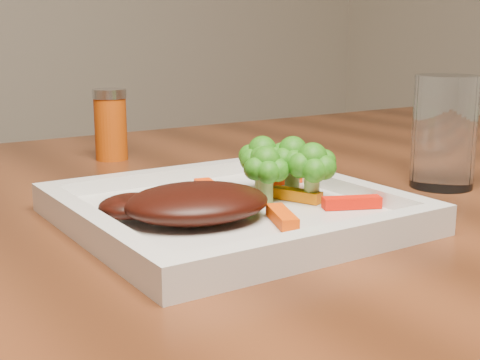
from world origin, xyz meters
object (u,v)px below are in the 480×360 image
spice_shaker (111,125)px  steak (197,203)px  plate (231,215)px  drinking_glass (444,132)px

spice_shaker → steak: bearing=-101.0°
plate → drinking_glass: size_ratio=2.25×
steak → spice_shaker: size_ratio=1.33×
plate → steak: steak is taller
drinking_glass → steak: bearing=-179.3°
plate → steak: (-0.04, -0.01, 0.02)m
spice_shaker → drinking_glass: 0.42m
steak → drinking_glass: bearing=0.7°
steak → spice_shaker: bearing=79.0°
plate → spice_shaker: 0.33m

